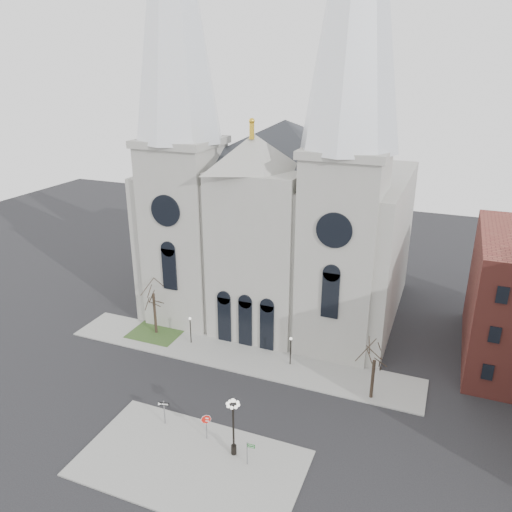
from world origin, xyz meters
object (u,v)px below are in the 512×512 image
at_px(globe_lamp, 233,420).
at_px(one_way_sign, 164,409).
at_px(stop_sign, 206,422).
at_px(street_name_sign, 248,452).

distance_m(globe_lamp, one_way_sign, 7.50).
xyz_separation_m(stop_sign, globe_lamp, (2.87, -0.76, 1.64)).
xyz_separation_m(one_way_sign, street_name_sign, (8.76, -1.75, -0.31)).
relative_size(stop_sign, one_way_sign, 1.04).
relative_size(globe_lamp, street_name_sign, 2.51).
xyz_separation_m(stop_sign, street_name_sign, (4.42, -1.41, -0.48)).
bearing_deg(globe_lamp, one_way_sign, 171.32).
height_order(one_way_sign, street_name_sign, one_way_sign).
bearing_deg(street_name_sign, one_way_sign, 163.99).
height_order(globe_lamp, street_name_sign, globe_lamp).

